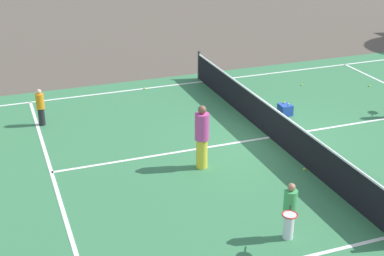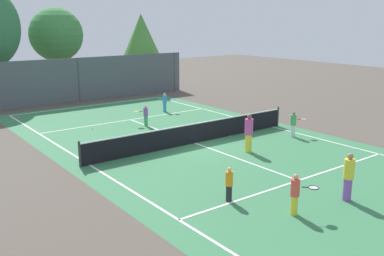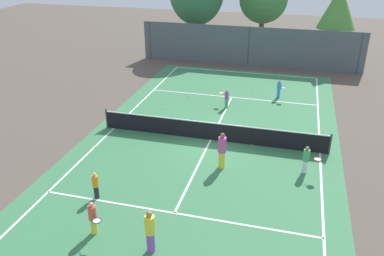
% 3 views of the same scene
% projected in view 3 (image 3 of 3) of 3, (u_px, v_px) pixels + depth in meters
% --- Properties ---
extents(ground_plane, '(80.00, 80.00, 0.00)m').
position_uv_depth(ground_plane, '(211.00, 140.00, 20.87)').
color(ground_plane, brown).
extents(court_surface, '(13.00, 25.00, 0.01)m').
position_uv_depth(court_surface, '(211.00, 140.00, 20.86)').
color(court_surface, '#387A4C').
rests_on(court_surface, ground_plane).
extents(tennis_net, '(11.90, 0.10, 1.10)m').
position_uv_depth(tennis_net, '(211.00, 131.00, 20.65)').
color(tennis_net, '#333833').
rests_on(tennis_net, ground_plane).
extents(perimeter_fence, '(18.00, 0.12, 3.20)m').
position_uv_depth(perimeter_fence, '(249.00, 46.00, 32.39)').
color(perimeter_fence, '#515B60').
rests_on(perimeter_fence, ground_plane).
extents(tree_0, '(3.03, 3.03, 6.37)m').
position_uv_depth(tree_0, '(338.00, 7.00, 31.33)').
color(tree_0, brown).
rests_on(tree_0, ground_plane).
extents(player_0, '(0.67, 0.80, 1.24)m').
position_uv_depth(player_0, '(279.00, 89.00, 26.10)').
color(player_0, '#388CD8').
rests_on(player_0, ground_plane).
extents(player_1, '(0.76, 0.76, 1.32)m').
position_uv_depth(player_1, '(93.00, 218.00, 13.95)').
color(player_1, yellow).
rests_on(player_1, ground_plane).
extents(player_2, '(0.25, 0.25, 1.18)m').
position_uv_depth(player_2, '(96.00, 185.00, 15.95)').
color(player_2, '#232328').
rests_on(player_2, ground_plane).
extents(player_3, '(0.35, 0.35, 1.64)m').
position_uv_depth(player_3, '(150.00, 231.00, 13.08)').
color(player_3, purple).
rests_on(player_3, ground_plane).
extents(player_4, '(0.38, 0.38, 1.76)m').
position_uv_depth(player_4, '(222.00, 150.00, 17.96)').
color(player_4, yellow).
rests_on(player_4, ground_plane).
extents(player_5, '(0.83, 0.64, 1.32)m').
position_uv_depth(player_5, '(306.00, 159.00, 17.64)').
color(player_5, silver).
rests_on(player_5, ground_plane).
extents(player_6, '(0.75, 0.71, 1.19)m').
position_uv_depth(player_6, '(226.00, 98.00, 24.60)').
color(player_6, '#3FA559').
rests_on(player_6, ground_plane).
extents(ball_crate, '(0.42, 0.39, 0.43)m').
position_uv_depth(ball_crate, '(191.00, 124.00, 22.26)').
color(ball_crate, blue).
rests_on(ball_crate, ground_plane).
extents(tennis_ball_0, '(0.07, 0.07, 0.07)m').
position_uv_depth(tennis_ball_0, '(188.00, 97.00, 26.42)').
color(tennis_ball_0, '#CCE533').
rests_on(tennis_ball_0, ground_plane).
extents(tennis_ball_1, '(0.07, 0.07, 0.07)m').
position_uv_depth(tennis_ball_1, '(252.00, 145.00, 20.23)').
color(tennis_ball_1, '#CCE533').
rests_on(tennis_ball_1, ground_plane).
extents(tennis_ball_2, '(0.07, 0.07, 0.07)m').
position_uv_depth(tennis_ball_2, '(163.00, 108.00, 24.63)').
color(tennis_ball_2, '#CCE533').
rests_on(tennis_ball_2, ground_plane).
extents(tennis_ball_4, '(0.07, 0.07, 0.07)m').
position_uv_depth(tennis_ball_4, '(252.00, 93.00, 27.02)').
color(tennis_ball_4, '#CCE533').
rests_on(tennis_ball_4, ground_plane).
extents(tennis_ball_5, '(0.07, 0.07, 0.07)m').
position_uv_depth(tennis_ball_5, '(95.00, 147.00, 20.10)').
color(tennis_ball_5, '#CCE533').
rests_on(tennis_ball_5, ground_plane).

